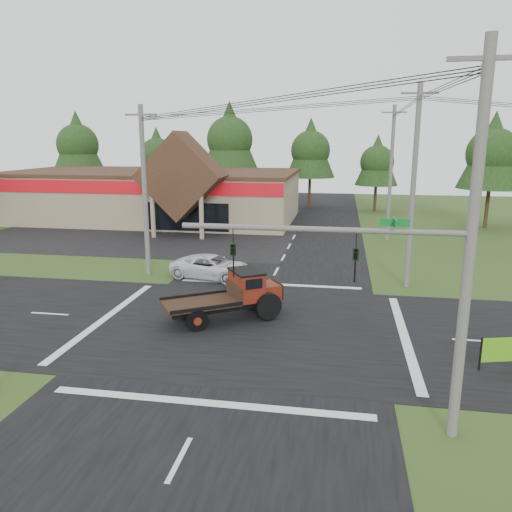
# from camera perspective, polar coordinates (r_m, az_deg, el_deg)

# --- Properties ---
(ground) EXTENTS (120.00, 120.00, 0.00)m
(ground) POSITION_cam_1_polar(r_m,az_deg,el_deg) (23.30, -0.93, -8.09)
(ground) COLOR #314819
(ground) RESTS_ON ground
(road_ns) EXTENTS (12.00, 120.00, 0.02)m
(road_ns) POSITION_cam_1_polar(r_m,az_deg,el_deg) (23.29, -0.93, -8.07)
(road_ns) COLOR black
(road_ns) RESTS_ON ground
(road_ew) EXTENTS (120.00, 12.00, 0.02)m
(road_ew) POSITION_cam_1_polar(r_m,az_deg,el_deg) (23.29, -0.93, -8.06)
(road_ew) COLOR black
(road_ew) RESTS_ON ground
(parking_apron) EXTENTS (28.00, 14.00, 0.02)m
(parking_apron) POSITION_cam_1_polar(r_m,az_deg,el_deg) (44.98, -14.09, 1.97)
(parking_apron) COLOR black
(parking_apron) RESTS_ON ground
(cvs_building) EXTENTS (30.40, 18.20, 9.19)m
(cvs_building) POSITION_cam_1_polar(r_m,az_deg,el_deg) (54.89, -11.47, 6.98)
(cvs_building) COLOR gray
(cvs_building) RESTS_ON ground
(traffic_signal_mast) EXTENTS (8.12, 0.24, 7.00)m
(traffic_signal_mast) POSITION_cam_1_polar(r_m,az_deg,el_deg) (14.51, 16.38, -3.47)
(traffic_signal_mast) COLOR #595651
(traffic_signal_mast) RESTS_ON ground
(utility_pole_nr) EXTENTS (2.00, 0.30, 11.00)m
(utility_pole_nr) POSITION_cam_1_polar(r_m,az_deg,el_deg) (14.52, 23.29, 0.94)
(utility_pole_nr) COLOR #595651
(utility_pole_nr) RESTS_ON ground
(utility_pole_nw) EXTENTS (2.00, 0.30, 10.50)m
(utility_pole_nw) POSITION_cam_1_polar(r_m,az_deg,el_deg) (31.86, -12.62, 7.35)
(utility_pole_nw) COLOR #595651
(utility_pole_nw) RESTS_ON ground
(utility_pole_ne) EXTENTS (2.00, 0.30, 11.50)m
(utility_pole_ne) POSITION_cam_1_polar(r_m,az_deg,el_deg) (29.70, 17.53, 7.63)
(utility_pole_ne) COLOR #595651
(utility_pole_ne) RESTS_ON ground
(utility_pole_n) EXTENTS (2.00, 0.30, 11.20)m
(utility_pole_n) POSITION_cam_1_polar(r_m,az_deg,el_deg) (43.59, 15.15, 9.16)
(utility_pole_n) COLOR #595651
(utility_pole_n) RESTS_ON ground
(tree_row_a) EXTENTS (6.72, 6.72, 12.12)m
(tree_row_a) POSITION_cam_1_polar(r_m,az_deg,el_deg) (70.15, -19.72, 12.10)
(tree_row_a) COLOR #332316
(tree_row_a) RESTS_ON ground
(tree_row_b) EXTENTS (5.60, 5.60, 10.10)m
(tree_row_b) POSITION_cam_1_polar(r_m,az_deg,el_deg) (67.77, -11.25, 11.45)
(tree_row_b) COLOR #332316
(tree_row_b) RESTS_ON ground
(tree_row_c) EXTENTS (7.28, 7.28, 13.13)m
(tree_row_c) POSITION_cam_1_polar(r_m,az_deg,el_deg) (63.89, -3.01, 13.40)
(tree_row_c) COLOR #332316
(tree_row_c) RESTS_ON ground
(tree_row_d) EXTENTS (6.16, 6.16, 11.11)m
(tree_row_d) POSITION_cam_1_polar(r_m,az_deg,el_deg) (63.47, 6.25, 12.13)
(tree_row_d) COLOR #332316
(tree_row_d) RESTS_ON ground
(tree_row_e) EXTENTS (5.04, 5.04, 9.09)m
(tree_row_e) POSITION_cam_1_polar(r_m,az_deg,el_deg) (61.50, 13.68, 10.56)
(tree_row_e) COLOR #332316
(tree_row_e) RESTS_ON ground
(tree_side_ne) EXTENTS (6.16, 6.16, 11.11)m
(tree_side_ne) POSITION_cam_1_polar(r_m,az_deg,el_deg) (53.20, 25.45, 10.77)
(tree_side_ne) COLOR #332316
(tree_side_ne) RESTS_ON ground
(antique_flatbed_truck) EXTENTS (5.95, 4.90, 2.37)m
(antique_flatbed_truck) POSITION_cam_1_polar(r_m,az_deg,el_deg) (23.83, -3.63, -4.59)
(antique_flatbed_truck) COLOR #5B160D
(antique_flatbed_truck) RESTS_ON ground
(white_pickup) EXTENTS (5.54, 3.36, 1.44)m
(white_pickup) POSITION_cam_1_polar(r_m,az_deg,el_deg) (31.14, -5.04, -1.25)
(white_pickup) COLOR silver
(white_pickup) RESTS_ON ground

